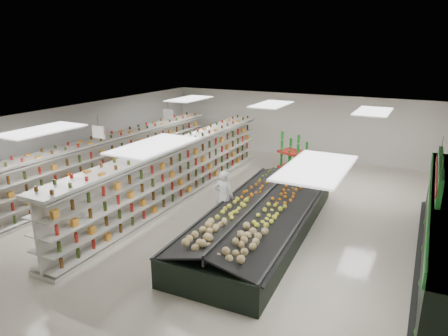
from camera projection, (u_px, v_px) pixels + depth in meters
The scene contains 15 objects.
floor at pixel (228, 209), 14.04m from camera, with size 16.00×16.00×0.00m, color beige.
ceiling at pixel (228, 118), 13.10m from camera, with size 14.00×16.00×0.02m, color white.
wall_back at pixel (298, 125), 20.36m from camera, with size 14.00×0.02×3.20m, color white.
wall_front at pixel (16, 285), 6.77m from camera, with size 14.00×0.02×3.20m, color white.
wall_left at pixel (78, 143), 16.64m from camera, with size 0.02×16.00×3.20m, color white.
produce_wall_case at pixel (443, 231), 9.53m from camera, with size 0.93×8.00×2.20m.
aisle_sign_near at pixel (99, 132), 13.20m from camera, with size 0.52×0.06×0.75m.
aisle_sign_far at pixel (168, 114), 16.59m from camera, with size 0.52×0.06×0.75m.
hortifruti_banner at pixel (439, 173), 9.25m from camera, with size 0.12×3.20×0.95m.
gondola_left at pixel (119, 161), 16.47m from camera, with size 1.16×11.78×2.04m.
gondola_center at pixel (178, 173), 14.74m from camera, with size 1.08×12.39×2.15m.
produce_island at pixel (261, 217), 12.08m from camera, with size 3.17×7.87×1.16m.
soda_endcap at pixel (294, 154), 18.03m from camera, with size 1.52×1.29×1.64m.
shopper_main at pixel (224, 197), 12.63m from camera, with size 0.65×0.43×1.79m, color white.
shopper_background at pixel (200, 147), 19.19m from camera, with size 0.79×0.49×1.62m, color #92825A.
Camera 1 is at (5.84, -11.61, 5.48)m, focal length 32.00 mm.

